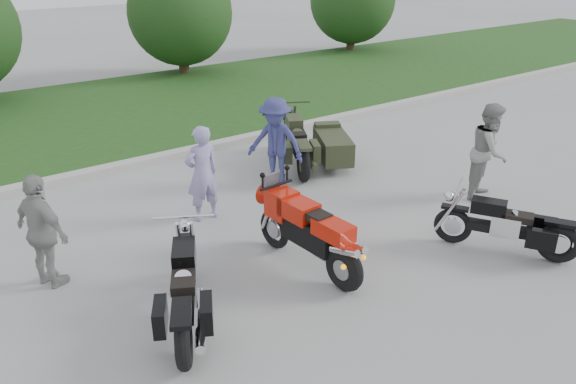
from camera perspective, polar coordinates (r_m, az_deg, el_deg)
ground at (r=8.30m, az=7.01°, el=-8.27°), size 80.00×80.00×0.00m
curb at (r=12.82m, az=-11.44°, el=3.77°), size 60.00×0.30×0.15m
grass_strip at (r=16.53m, az=-17.72°, el=7.65°), size 60.00×8.00×0.14m
tree_mid_right at (r=20.68m, az=-10.91°, el=17.45°), size 3.60×3.60×4.00m
tree_far_right at (r=25.18m, az=6.56°, el=18.81°), size 3.60×3.60×4.00m
sportbike_red at (r=8.08m, az=2.20°, el=-4.02°), size 0.44×2.19×1.04m
cruiser_left at (r=7.11m, az=-10.37°, el=-10.14°), size 1.24×2.14×0.90m
cruiser_right at (r=9.21m, az=21.73°, el=-3.46°), size 1.20×1.92×0.83m
cruiser_sidecar at (r=11.97m, az=3.08°, el=4.72°), size 1.92×2.38×0.98m
person_stripe at (r=9.57m, az=-8.71°, el=1.85°), size 0.61×0.40×1.68m
person_grey at (r=10.99m, az=19.77°, el=3.92°), size 1.08×0.99×1.79m
person_denim at (r=10.86m, az=-1.28°, el=5.05°), size 1.15×1.31×1.76m
person_back at (r=8.29m, az=-23.66°, el=-3.73°), size 0.75×1.05×1.66m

